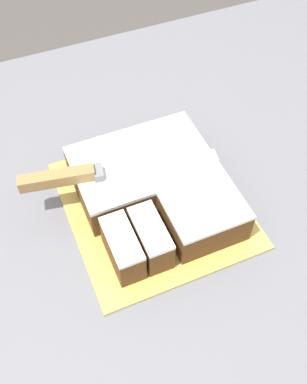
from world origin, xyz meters
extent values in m
plane|color=#4C4742|center=(0.00, 0.00, 0.00)|extent=(8.00, 8.00, 0.00)
cube|color=slate|center=(0.00, 0.00, 0.46)|extent=(1.40, 1.10, 0.92)
cube|color=gold|center=(0.04, 0.03, 0.92)|extent=(0.30, 0.32, 0.01)
cube|color=brown|center=(0.04, 0.08, 0.95)|extent=(0.24, 0.16, 0.06)
cube|color=white|center=(0.04, 0.08, 0.99)|extent=(0.24, 0.16, 0.01)
cube|color=brown|center=(0.10, -0.05, 0.95)|extent=(0.12, 0.10, 0.06)
cube|color=white|center=(0.10, -0.05, 0.99)|extent=(0.12, 0.10, 0.01)
cube|color=brown|center=(-0.05, -0.05, 0.95)|extent=(0.04, 0.10, 0.06)
cube|color=white|center=(-0.05, -0.05, 0.99)|extent=(0.04, 0.10, 0.01)
cube|color=brown|center=(0.00, -0.05, 0.95)|extent=(0.04, 0.10, 0.06)
cube|color=white|center=(0.00, -0.05, 0.99)|extent=(0.04, 0.10, 0.01)
cube|color=silver|center=(0.06, 0.06, 0.99)|extent=(0.21, 0.07, 0.00)
cube|color=slate|center=(-0.04, 0.07, 1.00)|extent=(0.02, 0.03, 0.02)
cube|color=olive|center=(-0.11, 0.09, 1.00)|extent=(0.13, 0.04, 0.02)
camera|label=1|loc=(-0.14, -0.40, 1.57)|focal=42.00mm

